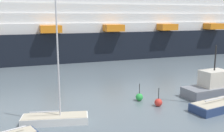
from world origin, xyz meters
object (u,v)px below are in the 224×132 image
at_px(channel_buoy_0, 158,102).
at_px(channel_buoy_1, 139,97).
at_px(fishing_boat_2, 215,86).
at_px(cruise_ship, 126,27).
at_px(sailboat_3, 55,118).

bearing_deg(channel_buoy_0, channel_buoy_1, 116.24).
height_order(fishing_boat_2, cruise_ship, cruise_ship).
bearing_deg(sailboat_3, channel_buoy_0, 16.68).
height_order(channel_buoy_0, channel_buoy_1, channel_buoy_0).
distance_m(channel_buoy_0, cruise_ship, 32.68).
bearing_deg(channel_buoy_1, fishing_boat_2, -6.54).
xyz_separation_m(sailboat_3, cruise_ship, (18.96, 31.48, 5.49)).
xyz_separation_m(sailboat_3, fishing_boat_2, (16.75, 1.77, 0.49)).
bearing_deg(channel_buoy_0, fishing_boat_2, 8.26).
bearing_deg(channel_buoy_1, sailboat_3, -162.24).
bearing_deg(sailboat_3, channel_buoy_1, 30.15).
height_order(fishing_boat_2, channel_buoy_0, fishing_boat_2).
bearing_deg(fishing_boat_2, channel_buoy_1, -11.33).
bearing_deg(sailboat_3, fishing_boat_2, 18.41).
bearing_deg(fishing_boat_2, cruise_ship, -99.05).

